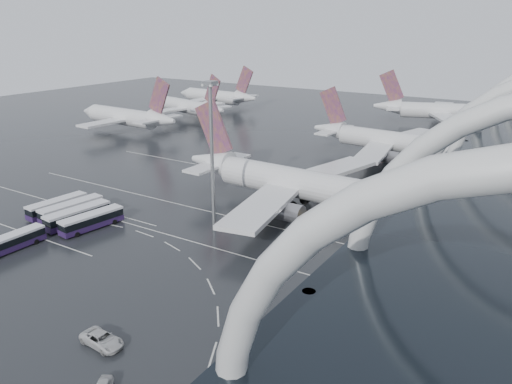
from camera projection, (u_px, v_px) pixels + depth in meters
The scene contains 23 objects.
ground at pixel (196, 237), 93.98m from camera, with size 420.00×420.00×0.00m, color black.
lane_marking_near at pixel (189, 241), 92.38m from camera, with size 120.00×0.25×0.01m, color beige.
lane_marking_mid at pixel (232, 217), 103.58m from camera, with size 120.00×0.25×0.01m, color beige.
lane_marking_far at pixel (295, 182), 125.98m from camera, with size 120.00×0.25×0.01m, color beige.
bus_bay_line_south at pixel (41, 238), 93.31m from camera, with size 28.00×0.25×0.01m, color beige.
bus_bay_line_north at pixel (107, 212), 106.12m from camera, with size 28.00×0.25×0.01m, color beige.
airliner_main at pixel (304, 185), 106.13m from camera, with size 64.16×56.35×21.76m.
airliner_gate_b at pixel (396, 142), 146.50m from camera, with size 56.72×50.87×19.69m.
airliner_gate_c at pixel (447, 112), 194.93m from camera, with size 57.57×52.41×20.96m.
jet_remote_west at pixel (128, 118), 181.75m from camera, with size 48.45×39.00×21.14m.
jet_remote_mid at pixel (189, 107), 207.15m from camera, with size 44.64×36.18×19.52m.
jet_remote_far at pixel (218, 97), 233.93m from camera, with size 46.56×37.54×20.27m.
bus_row_near_a at pixel (57, 206), 104.78m from camera, with size 4.00×13.15×3.19m.
bus_row_near_b at pixel (71, 209), 102.65m from camera, with size 4.55×13.75×3.32m.
bus_row_near_c at pixel (78, 216), 99.38m from camera, with size 4.61×13.80×3.33m.
bus_row_near_d at pixel (92, 220), 97.20m from camera, with size 4.68×13.16×3.17m.
bus_row_far_b at pixel (12, 242), 88.03m from camera, with size 2.94×12.00×2.95m.
van_curve_a at pixel (102, 340), 62.14m from camera, with size 2.82×6.12×1.70m, color silver.
floodlight_mast at pixel (212, 138), 93.12m from camera, with size 2.17×2.17×28.34m.
gse_cart_belly_a at pixel (336, 223), 99.16m from camera, with size 2.02×1.19×1.10m, color #B88018.
gse_cart_belly_b at pixel (376, 206), 108.21m from camera, with size 2.35×1.39×1.28m, color slate.
gse_cart_belly_c at pixel (268, 206), 108.11m from camera, with size 2.33×1.38×1.27m, color #B88018.
gse_cart_belly_d at pixel (417, 229), 95.82m from camera, with size 2.28×1.35×1.24m, color slate.
Camera 1 is at (55.70, -66.80, 38.33)m, focal length 35.00 mm.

